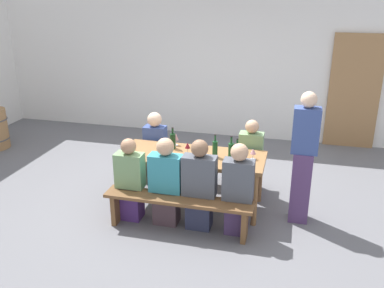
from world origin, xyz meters
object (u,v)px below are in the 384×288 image
object	(u,v)px
wooden_door	(354,92)
standing_host	(303,160)
wine_glass_2	(253,152)
seated_guest_near_2	(199,187)
bench_far	(203,163)
bench_near	(178,205)
seated_guest_near_1	(166,184)
wine_bottle_2	(237,153)
wine_glass_0	(176,137)
seated_guest_far_0	(156,149)
seated_guest_far_1	(250,159)
wine_glass_3	(162,146)
wine_bottle_1	(231,150)
wine_bottle_3	(173,140)
seated_guest_near_3	(238,191)
wine_bottle_0	(215,149)
wine_glass_1	(188,146)
seated_guest_near_0	(130,181)
tasting_table	(192,160)

from	to	relation	value
wooden_door	standing_host	bearing A→B (deg)	-106.01
wine_glass_2	seated_guest_near_2	world-z (taller)	seated_guest_near_2
wooden_door	bench_far	bearing A→B (deg)	-135.06
bench_near	seated_guest_near_1	world-z (taller)	seated_guest_near_1
wooden_door	wine_bottle_2	xyz separation A→B (m)	(-1.68, -3.11, -0.17)
wine_glass_0	standing_host	world-z (taller)	standing_host
wine_glass_0	seated_guest_far_0	world-z (taller)	seated_guest_far_0
bench_near	standing_host	size ratio (longest dim) A/B	1.08
bench_near	wine_glass_2	bearing A→B (deg)	42.03
wine_glass_2	seated_guest_far_1	size ratio (longest dim) A/B	0.13
wine_bottle_2	wine_glass_3	bearing A→B (deg)	178.95
bench_near	wine_bottle_1	xyz separation A→B (m)	(0.52, 0.68, 0.51)
wine_bottle_1	seated_guest_far_0	size ratio (longest dim) A/B	0.27
wine_glass_3	wine_bottle_1	bearing A→B (deg)	6.61
standing_host	wine_bottle_3	bearing A→B (deg)	-6.82
bench_far	wine_glass_2	distance (m)	1.15
seated_guest_near_2	seated_guest_near_3	distance (m)	0.47
wine_bottle_3	wine_bottle_0	bearing A→B (deg)	-15.48
wooden_door	wine_glass_1	xyz separation A→B (m)	(-2.36, -3.01, -0.17)
wine_bottle_2	bench_far	bearing A→B (deg)	127.35
wine_bottle_0	wine_glass_0	xyz separation A→B (m)	(-0.62, 0.30, 0.01)
wine_bottle_3	seated_guest_near_0	xyz separation A→B (m)	(-0.36, -0.70, -0.34)
bench_far	seated_guest_near_3	bearing A→B (deg)	-60.07
wine_bottle_0	seated_guest_near_1	world-z (taller)	seated_guest_near_1
seated_guest_far_0	standing_host	bearing A→B (deg)	74.83
seated_guest_near_1	seated_guest_far_1	world-z (taller)	seated_guest_near_1
wine_bottle_2	seated_guest_near_1	size ratio (longest dim) A/B	0.28
seated_guest_near_3	seated_guest_far_0	world-z (taller)	seated_guest_near_3
tasting_table	wine_glass_1	bearing A→B (deg)	-157.19
wine_bottle_2	wine_glass_1	xyz separation A→B (m)	(-0.67, 0.10, -0.00)
seated_guest_near_0	seated_guest_near_2	world-z (taller)	seated_guest_near_2
wine_glass_2	seated_guest_near_1	distance (m)	1.20
wine_bottle_0	wine_bottle_3	bearing A→B (deg)	164.52
seated_guest_near_2	tasting_table	bearing A→B (deg)	23.19
wine_bottle_0	wine_glass_0	size ratio (longest dim) A/B	1.77
wine_glass_3	wine_bottle_3	bearing A→B (deg)	76.71
seated_guest_near_0	wine_bottle_2	bearing A→B (deg)	-72.36
bench_far	seated_guest_far_0	size ratio (longest dim) A/B	1.62
wine_bottle_1	seated_guest_far_1	bearing A→B (deg)	69.42
wine_bottle_2	wine_bottle_3	distance (m)	0.98
bench_near	wine_bottle_0	xyz separation A→B (m)	(0.31, 0.68, 0.52)
wine_bottle_1	seated_guest_near_1	size ratio (longest dim) A/B	0.27
wine_bottle_3	seated_guest_near_2	size ratio (longest dim) A/B	0.26
bench_far	wine_bottle_3	size ratio (longest dim) A/B	6.08
wine_bottle_3	wine_glass_3	size ratio (longest dim) A/B	1.67
tasting_table	wine_bottle_2	xyz separation A→B (m)	(0.62, -0.12, 0.21)
seated_guest_far_0	wine_bottle_2	bearing A→B (deg)	63.47
wine_glass_1	standing_host	xyz separation A→B (m)	(1.49, -0.02, -0.04)
wooden_door	wine_glass_2	xyz separation A→B (m)	(-1.50, -2.94, -0.20)
tasting_table	wine_glass_3	size ratio (longest dim) A/B	10.70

